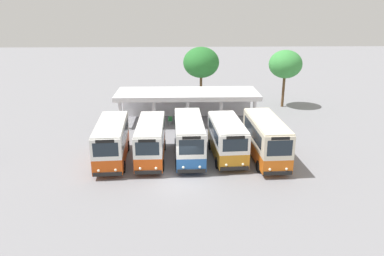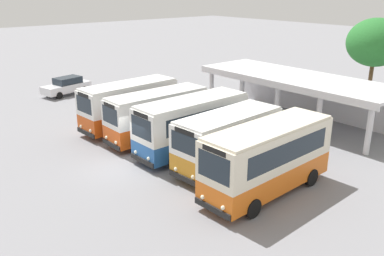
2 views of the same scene
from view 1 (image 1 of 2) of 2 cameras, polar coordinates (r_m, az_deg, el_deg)
The scene contains 13 objects.
ground_plane at distance 26.81m, azimuth -1.93°, elevation -8.39°, with size 180.00×180.00×0.00m, color gray.
city_bus_nearest_orange at distance 30.13m, azimuth -12.44°, elevation -1.92°, with size 2.65×7.23×3.30m.
city_bus_second_in_row at distance 29.90m, azimuth -6.46°, elevation -1.83°, with size 2.26×7.07×3.22m.
city_bus_middle_cream at distance 30.06m, azimuth -0.46°, elevation -1.44°, with size 2.48×7.48×3.37m.
city_bus_fourth_amber at distance 30.24m, azimuth 5.49°, elevation -1.56°, with size 2.73×6.68×3.22m.
city_bus_fifth_blue at distance 30.35m, azimuth 11.47°, elevation -1.54°, with size 2.58×7.56×3.46m.
terminal_canopy at distance 39.93m, azimuth -0.77°, elevation 4.77°, with size 15.12×5.27×3.40m.
waiting_chair_end_by_column at distance 39.17m, azimuth -3.43°, elevation 1.31°, with size 0.44×0.44×0.86m.
waiting_chair_second_from_end at distance 39.15m, azimuth -2.39°, elevation 1.32°, with size 0.44×0.44×0.86m.
waiting_chair_middle_seat at distance 39.04m, azimuth -1.35°, elevation 1.28°, with size 0.44×0.44×0.86m.
waiting_chair_fourth_seat at distance 39.12m, azimuth -0.31°, elevation 1.32°, with size 0.44×0.44×0.86m.
roadside_tree_behind_canopy at distance 46.12m, azimuth 1.44°, elevation 10.19°, with size 4.48×4.48×7.31m.
roadside_tree_east_of_canopy at distance 46.55m, azimuth 14.39°, elevation 9.61°, with size 4.03×4.03×7.05m.
Camera 1 is at (0.12, -23.87, 12.19)m, focal length 34.14 mm.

